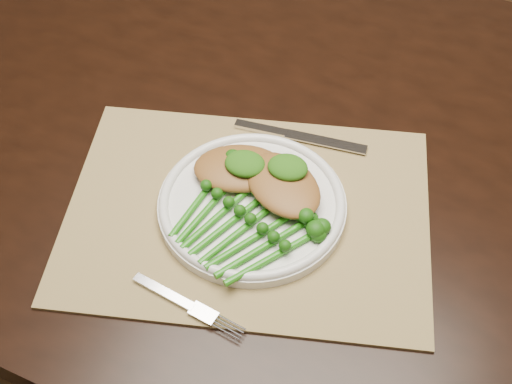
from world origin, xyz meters
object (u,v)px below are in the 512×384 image
(dining_table, at_px, (278,280))
(broccolini_bundle, at_px, (234,228))
(placemat, at_px, (248,213))
(dinner_plate, at_px, (252,204))
(chicken_fillet_left, at_px, (239,168))

(dining_table, xyz_separation_m, broccolini_bundle, (-0.01, -0.19, 0.40))
(placemat, relative_size, broccolini_bundle, 2.13)
(dinner_plate, bearing_deg, placemat, -122.96)
(placemat, xyz_separation_m, broccolini_bundle, (-0.00, -0.04, 0.02))
(dinner_plate, relative_size, broccolini_bundle, 1.11)
(dinner_plate, bearing_deg, broccolini_bundle, -100.11)
(placemat, bearing_deg, chicken_fillet_left, 109.01)
(dining_table, xyz_separation_m, dinner_plate, (-0.00, -0.14, 0.39))
(dining_table, height_order, broccolini_bundle, broccolini_bundle)
(chicken_fillet_left, bearing_deg, placemat, -77.16)
(dining_table, height_order, chicken_fillet_left, chicken_fillet_left)
(dinner_plate, bearing_deg, dining_table, 88.34)
(broccolini_bundle, bearing_deg, dining_table, 113.49)
(dining_table, height_order, dinner_plate, dinner_plate)
(broccolini_bundle, bearing_deg, dinner_plate, 107.23)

